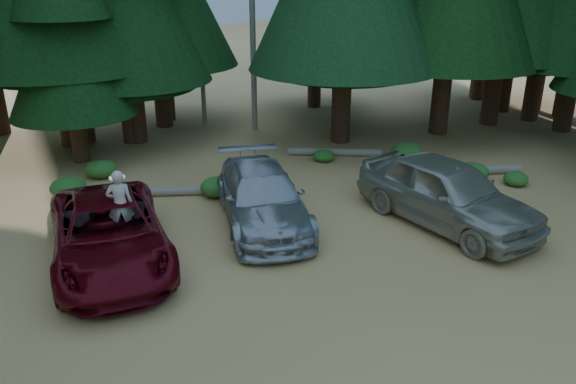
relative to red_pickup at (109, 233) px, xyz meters
name	(u,v)px	position (x,y,z in m)	size (l,w,h in m)	color
ground	(365,316)	(5.03, -3.72, -0.77)	(160.00, 160.00, 0.00)	#A98248
forest_belt_north	(235,128)	(5.03, 11.28, -0.77)	(36.00, 7.00, 22.00)	black
snag_back	(198,9)	(3.83, 12.28, 4.23)	(0.20, 0.20, 10.00)	gray
red_pickup	(109,233)	(0.00, 0.00, 0.00)	(2.57, 5.58, 1.55)	#5C0711
silver_minivan_center	(262,197)	(4.00, 1.26, -0.01)	(2.14, 5.27, 1.53)	#A9ACB1
silver_minivan_right	(447,192)	(8.85, -0.12, 0.15)	(2.19, 5.45, 1.86)	#A6A294
frisbee_player	(120,204)	(0.32, 0.06, 0.70)	(0.63, 0.44, 1.67)	beige
log_left	(207,191)	(2.79, 3.75, -0.65)	(0.26, 0.26, 3.62)	gray
log_mid	(334,152)	(7.95, 6.39, -0.63)	(0.29, 0.29, 3.54)	gray
log_right	(451,171)	(11.09, 3.32, -0.62)	(0.31, 0.31, 4.92)	gray
shrub_far_left	(68,187)	(-1.38, 4.72, -0.47)	(1.10, 1.10, 0.61)	#25651E
shrub_left	(101,169)	(-0.45, 6.28, -0.49)	(1.05, 1.05, 0.58)	#25651E
shrub_center_left	(218,187)	(3.10, 3.57, -0.48)	(1.08, 1.08, 0.59)	#25651E
shrub_center_right	(324,155)	(7.35, 5.89, -0.56)	(0.79, 0.79, 0.43)	#25651E
shrub_right	(473,172)	(11.52, 2.72, -0.48)	(1.07, 1.07, 0.59)	#25651E
shrub_far_right	(406,152)	(10.35, 5.23, -0.45)	(1.17, 1.17, 0.64)	#25651E
shrub_edge_east	(516,179)	(12.64, 1.93, -0.56)	(0.79, 0.79, 0.44)	#25651E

